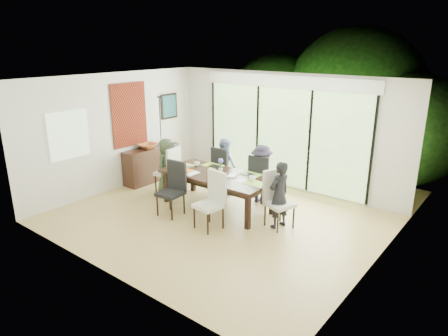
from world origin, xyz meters
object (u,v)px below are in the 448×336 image
Objects in this scene: person_left_end at (167,166)px; chair_far_left at (225,169)px; bowl at (148,146)px; cup_b at (220,174)px; person_far_left at (225,165)px; chair_far_right at (262,178)px; chair_right_end at (280,200)px; chair_left_end at (167,169)px; sideboard at (152,164)px; cup_a at (197,164)px; laptop at (184,167)px; person_far_right at (262,174)px; person_right_end at (279,195)px; cup_c at (252,178)px; chair_near_left at (170,189)px; vase at (221,171)px; chair_near_right at (208,201)px; table_top at (217,175)px.

chair_far_left is at bearing -59.45° from person_left_end.
cup_b is at bearing -7.76° from bowl.
person_far_left reaches higher than chair_far_left.
chair_far_left is 1.00m from chair_far_right.
chair_right_end is 0.85× the size of person_left_end.
sideboard is at bearing -117.38° from chair_left_end.
sideboard is at bearing 173.37° from cup_a.
cup_b is 2.58m from bowl.
person_far_left reaches higher than chair_left_end.
person_far_right is at bearing 15.73° from laptop.
cup_c is at bearing -84.69° from person_right_end.
person_right_end is (0.93, -0.85, 0.09)m from chair_far_right.
chair_left_end is at bearing 134.70° from chair_near_left.
chair_left_end is 0.85m from cup_a.
chair_far_right is at bearing -76.26° from person_left_end.
vase is 0.75m from cup_c.
person_left_end is (-0.98, 0.87, 0.09)m from chair_near_left.
laptop is at bearing -170.54° from vase.
chair_far_left is 0.85× the size of person_right_end.
chair_near_left is 0.85× the size of person_left_end.
chair_far_left is at bearing 126.74° from chair_near_right.
person_far_right is 3.00m from sideboard.
chair_near_right is 8.87× the size of cup_a.
person_far_right is 0.79m from cup_c.
chair_far_right and chair_near_left have the same top height.
table_top is 2.42m from bowl.
cup_a is (-0.25, -0.70, 0.25)m from chair_far_left.
chair_right_end is 3.93m from bowl.
chair_near_left is at bearing 47.52° from chair_far_right.
chair_left_end is at bearing 176.53° from cup_b.
person_far_right reaches higher than bowl.
person_left_end is (0.02, 0.00, 0.09)m from chair_left_end.
person_far_right is 10.40× the size of cup_c.
person_far_right is at bearing 11.14° from bowl.
person_far_right reaches higher than table_top.
bowl is at bearing 174.11° from table_top.
chair_far_left reaches higher than sideboard.
sideboard reaches higher than cup_a.
person_far_left is at bearing -9.93° from chair_far_right.
vase is at bearing -6.92° from sideboard.
chair_far_right is 3.00m from sideboard.
chair_right_end reaches higher than cup_b.
chair_left_end is 0.10m from person_left_end.
person_right_end is (1.48, 0.00, -0.07)m from table_top.
laptop is 2.66× the size of cup_a.
person_far_right is at bearing 108.90° from cup_c.
person_right_end is at bearing -5.12° from sideboard.
chair_right_end is at bearing 83.68° from chair_left_end.
cup_c is (1.50, -0.05, 0.00)m from cup_a.
chair_far_right is 0.72× the size of sideboard.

